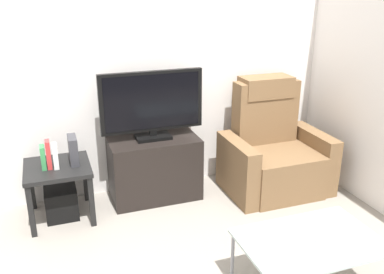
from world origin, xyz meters
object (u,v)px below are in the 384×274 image
Objects in this scene: recliner_armchair at (273,152)px; subwoofer_box at (61,203)px; book_leftmost at (43,157)px; game_console at (73,150)px; cell_phone at (321,241)px; coffee_table at (310,243)px; book_rightmost at (55,156)px; tv_stand at (155,168)px; side_table at (58,174)px; book_middle at (48,154)px; television at (152,104)px.

recliner_armchair is 2.04m from subwoofer_box.
book_leftmost is 0.83× the size of game_console.
cell_phone is (1.53, -1.56, 0.26)m from subwoofer_box.
book_leftmost reaches higher than subwoofer_box.
book_leftmost is at bearing -173.02° from game_console.
coffee_table is (1.48, -1.52, 0.23)m from subwoofer_box.
coffee_table is at bearing -108.96° from recliner_armchair.
book_rightmost is at bearing 0.00° from book_leftmost.
tv_stand is at bearing 140.66° from cell_phone.
coffee_table is (1.48, -1.52, -0.05)m from side_table.
book_middle reaches higher than book_leftmost.
side_table is at bearing 116.57° from subwoofer_box.
subwoofer_box is at bearing 19.90° from book_middle.
tv_stand is 3.42× the size of book_middle.
recliner_armchair reaches higher than book_middle.
recliner_armchair reaches higher than tv_stand.
book_leftmost is 1.33× the size of cell_phone.
book_leftmost is (-0.10, -0.02, 0.18)m from side_table.
cell_phone reaches higher than subwoofer_box.
game_console reaches higher than book_leftmost.
subwoofer_box is 0.45m from book_rightmost.
book_leftmost is at bearing 180.00° from book_rightmost.
side_table is 0.25m from game_console.
side_table is at bearing -174.56° from tv_stand.
tv_stand is 4.17× the size of book_rightmost.
recliner_armchair reaches higher than coffee_table.
book_leftmost reaches higher than cell_phone.
recliner_armchair is 5.43× the size of book_leftmost.
coffee_table is at bearing -45.69° from side_table.
coffee_table is 6.00× the size of cell_phone.
book_rightmost is 0.15m from game_console.
book_leftmost is 0.83× the size of book_middle.
game_console is at bearing 8.52° from book_middle.
side_table is (-0.87, -0.10, -0.51)m from television.
side_table is 0.60× the size of coffee_table.
book_rightmost is at bearing -172.07° from television.
subwoofer_box is 2.20m from cell_phone.
book_rightmost is (0.05, 0.00, -0.02)m from book_middle.
game_console is 1.59× the size of cell_phone.
subwoofer_box is (-0.87, -0.08, -0.16)m from tv_stand.
book_middle is (-0.06, -0.02, 0.20)m from side_table.
recliner_armchair is 2.13m from book_leftmost.
television reaches higher than book_leftmost.
book_middle is at bearing -173.66° from tv_stand.
television is at bearing 90.00° from tv_stand.
cell_phone is (0.05, -0.04, 0.03)m from coffee_table.
cell_phone is at bearing -68.18° from television.
book_leftmost reaches higher than book_rightmost.
television reaches higher than coffee_table.
tv_stand is at bearing 172.63° from recliner_armchair.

